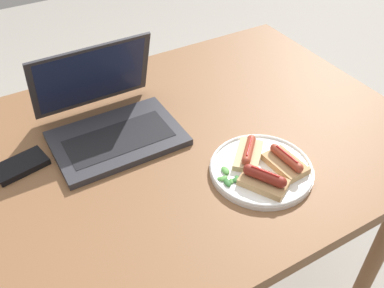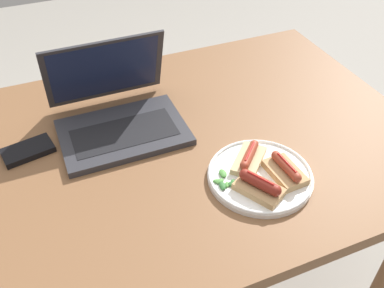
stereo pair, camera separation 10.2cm
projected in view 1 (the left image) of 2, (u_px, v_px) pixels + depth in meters
The scene contains 8 objects.
desk at pixel (166, 167), 1.16m from camera, with size 1.34×0.89×0.74m.
laptop at pixel (110, 120), 1.12m from camera, with size 0.33×0.29×0.22m.
plate at pixel (261, 169), 1.03m from camera, with size 0.25×0.25×0.02m.
sausage_toast_left at pixel (248, 153), 1.05m from camera, with size 0.12×0.12×0.04m.
sausage_toast_middle at pixel (286, 162), 1.02m from camera, with size 0.07×0.11×0.04m.
sausage_toast_right at pixel (264, 179), 0.97m from camera, with size 0.11×0.12×0.05m.
salad_pile at pixel (230, 178), 1.00m from camera, with size 0.06×0.07×0.01m.
external_drive at pixel (21, 165), 1.04m from camera, with size 0.13×0.09×0.02m.
Camera 1 is at (-0.36, -0.76, 1.47)m, focal length 40.00 mm.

